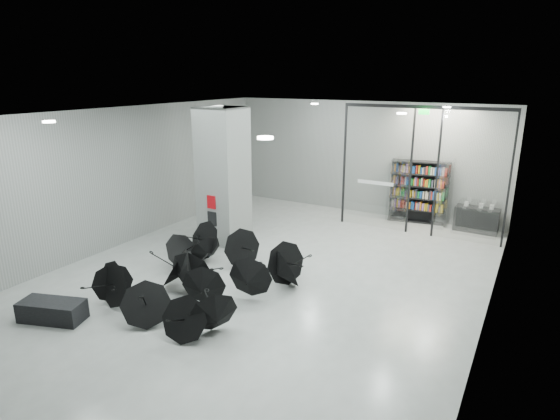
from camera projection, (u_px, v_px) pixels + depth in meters
The scene contains 10 objects.
room at pixel (259, 167), 10.54m from camera, with size 14.00×14.02×4.01m.
column at pixel (223, 176), 13.63m from camera, with size 1.20×1.20×4.00m, color slate.
fire_cabinet at pixel (211, 202), 13.30m from camera, with size 0.28×0.04×0.38m, color #A50A07.
info_panel at pixel (212, 219), 13.44m from camera, with size 0.30×0.03×0.42m, color black.
exit_sign at pixel (424, 112), 13.57m from camera, with size 0.30×0.06×0.15m, color #0CE533.
glass_partition at pixel (421, 166), 14.19m from camera, with size 5.06×0.08×4.00m.
bench at pixel (52, 311), 9.50m from camera, with size 1.31×0.56×0.42m, color black.
bookshelf at pixel (419, 192), 15.68m from camera, with size 1.92×0.38×2.11m, color black, non-canonical shape.
shop_counter at pixel (476, 220), 14.87m from camera, with size 1.33×0.53×0.80m, color black.
umbrella_cluster at pixel (202, 279), 10.76m from camera, with size 4.21×4.78×1.31m.
Camera 1 is at (5.54, -8.81, 4.85)m, focal length 29.74 mm.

